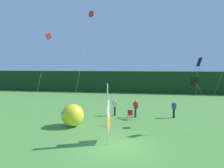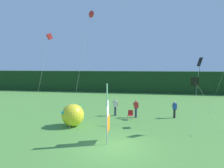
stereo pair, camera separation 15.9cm
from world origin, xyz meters
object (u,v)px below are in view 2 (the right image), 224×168
at_px(kite_red_delta_3, 90,15).
at_px(kite_black_diamond_2, 199,66).
at_px(person_far_left, 175,109).
at_px(folding_chair, 130,114).
at_px(kite_black_diamond_1, 196,84).
at_px(inflatable_balloon, 73,115).
at_px(kite_red_box_4, 49,37).
at_px(person_mid_field, 115,107).
at_px(banner_flag, 108,114).
at_px(person_near_banner, 136,108).

bearing_deg(kite_red_delta_3, kite_black_diamond_2, 12.01).
distance_m(person_far_left, folding_chair, 4.45).
bearing_deg(kite_black_diamond_1, inflatable_balloon, -179.73).
xyz_separation_m(folding_chair, kite_black_diamond_1, (5.18, -2.90, 3.24)).
distance_m(kite_black_diamond_1, kite_red_box_4, 14.01).
bearing_deg(person_mid_field, folding_chair, -37.42).
height_order(person_mid_field, kite_black_diamond_2, kite_black_diamond_2).
bearing_deg(person_far_left, kite_black_diamond_1, -77.34).
xyz_separation_m(folding_chair, kite_black_diamond_2, (5.90, -0.67, 4.63)).
xyz_separation_m(banner_flag, person_far_left, (5.24, 7.46, -1.03)).
bearing_deg(kite_red_box_4, folding_chair, 2.16).
height_order(kite_black_diamond_1, kite_black_diamond_2, kite_black_diamond_2).
height_order(banner_flag, folding_chair, banner_flag).
relative_size(inflatable_balloon, kite_black_diamond_1, 0.44).
height_order(kite_black_diamond_1, kite_red_delta_3, kite_red_delta_3).
relative_size(person_near_banner, kite_black_diamond_2, 0.30).
height_order(person_far_left, inflatable_balloon, inflatable_balloon).
distance_m(person_mid_field, kite_red_delta_3, 9.29).
height_order(person_near_banner, kite_black_diamond_1, kite_black_diamond_1).
xyz_separation_m(folding_chair, kite_red_box_4, (-7.94, -0.30, 7.39)).
relative_size(person_near_banner, person_far_left, 1.05).
distance_m(person_far_left, inflatable_balloon, 9.86).
height_order(inflatable_balloon, kite_black_diamond_1, kite_black_diamond_1).
height_order(person_near_banner, person_mid_field, person_near_banner).
bearing_deg(inflatable_balloon, person_near_banner, 36.57).
distance_m(person_near_banner, kite_red_delta_3, 9.70).
relative_size(inflatable_balloon, kite_black_diamond_2, 0.33).
height_order(kite_black_diamond_2, kite_red_delta_3, kite_red_delta_3).
relative_size(kite_black_diamond_1, kite_red_delta_3, 0.45).
bearing_deg(person_far_left, person_mid_field, -179.60).
relative_size(person_far_left, kite_black_diamond_1, 0.39).
distance_m(folding_chair, kite_red_box_4, 10.86).
bearing_deg(kite_black_diamond_2, kite_red_delta_3, -167.99).
distance_m(person_near_banner, kite_black_diamond_2, 7.03).
xyz_separation_m(kite_black_diamond_1, kite_red_box_4, (-13.12, 2.60, 4.16)).
relative_size(person_near_banner, inflatable_balloon, 0.93).
bearing_deg(kite_black_diamond_1, person_near_banner, 141.29).
xyz_separation_m(person_mid_field, kite_black_diamond_1, (6.84, -4.17, 2.82)).
distance_m(person_mid_field, folding_chair, 2.14).
bearing_deg(inflatable_balloon, person_mid_field, 54.65).
height_order(folding_chair, kite_black_diamond_2, kite_black_diamond_2).
bearing_deg(kite_black_diamond_1, kite_red_box_4, 168.79).
bearing_deg(folding_chair, inflatable_balloon, -147.69).
height_order(person_near_banner, person_far_left, person_near_banner).
xyz_separation_m(person_far_left, inflatable_balloon, (-8.89, -4.26, 0.05)).
xyz_separation_m(banner_flag, person_near_banner, (1.49, 7.01, -0.98)).
bearing_deg(person_mid_field, person_far_left, 0.40).
distance_m(banner_flag, kite_red_box_4, 10.86).
distance_m(inflatable_balloon, kite_black_diamond_2, 11.59).
height_order(banner_flag, person_near_banner, banner_flag).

